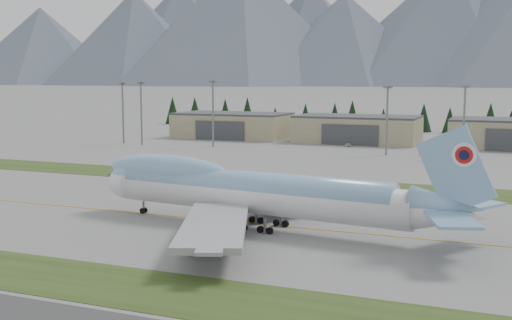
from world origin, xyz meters
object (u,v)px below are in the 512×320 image
at_px(boeing_747_freighter, 252,191).
at_px(service_vehicle_b, 424,156).
at_px(hangar_center, 358,129).
at_px(hangar_left, 233,125).
at_px(service_vehicle_a, 348,147).

bearing_deg(boeing_747_freighter, service_vehicle_b, 90.05).
distance_m(boeing_747_freighter, hangar_center, 153.62).
relative_size(hangar_left, service_vehicle_b, 13.77).
height_order(boeing_747_freighter, hangar_center, boeing_747_freighter).
bearing_deg(service_vehicle_b, hangar_left, 70.59).
distance_m(hangar_center, service_vehicle_a, 18.08).
relative_size(service_vehicle_a, service_vehicle_b, 1.15).
bearing_deg(hangar_left, boeing_747_freighter, -64.58).
distance_m(boeing_747_freighter, service_vehicle_a, 136.57).
distance_m(service_vehicle_a, service_vehicle_b, 36.72).
bearing_deg(service_vehicle_b, service_vehicle_a, 60.67).
height_order(hangar_center, service_vehicle_b, hangar_center).
xyz_separation_m(hangar_center, service_vehicle_b, (31.17, -37.48, -5.39)).
bearing_deg(boeing_747_freighter, hangar_center, 103.36).
bearing_deg(boeing_747_freighter, service_vehicle_a, 103.97).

